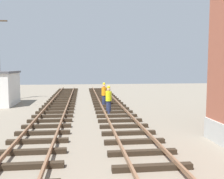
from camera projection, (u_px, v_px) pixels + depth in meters
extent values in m
cube|color=#2D2319|center=(152.00, 167.00, 7.74)|extent=(2.50, 0.24, 0.18)
cube|color=#2D2319|center=(142.00, 153.00, 9.07)|extent=(2.50, 0.24, 0.18)
cube|color=#2D2319|center=(135.00, 142.00, 10.39)|extent=(2.50, 0.24, 0.18)
cube|color=#2D2319|center=(129.00, 133.00, 11.72)|extent=(2.50, 0.24, 0.18)
cube|color=#2D2319|center=(124.00, 126.00, 13.04)|extent=(2.50, 0.24, 0.18)
cube|color=#2D2319|center=(120.00, 121.00, 14.36)|extent=(2.50, 0.24, 0.18)
cube|color=#2D2319|center=(117.00, 116.00, 15.69)|extent=(2.50, 0.24, 0.18)
cube|color=#2D2319|center=(114.00, 112.00, 17.01)|extent=(2.50, 0.24, 0.18)
cube|color=#2D2319|center=(112.00, 109.00, 18.34)|extent=(2.50, 0.24, 0.18)
cube|color=#2D2319|center=(110.00, 106.00, 19.66)|extent=(2.50, 0.24, 0.18)
cube|color=#2D2319|center=(108.00, 103.00, 20.99)|extent=(2.50, 0.24, 0.18)
cube|color=#2D2319|center=(107.00, 101.00, 22.31)|extent=(2.50, 0.24, 0.18)
cube|color=#2D2319|center=(105.00, 99.00, 23.64)|extent=(2.50, 0.24, 0.18)
cube|color=#2D2319|center=(104.00, 97.00, 24.96)|extent=(2.50, 0.24, 0.18)
cube|color=#2D2319|center=(103.00, 96.00, 26.29)|extent=(2.50, 0.24, 0.18)
cube|color=#2D2319|center=(102.00, 94.00, 27.61)|extent=(2.50, 0.24, 0.18)
cube|color=#2D2319|center=(101.00, 93.00, 28.94)|extent=(2.50, 0.24, 0.18)
cube|color=#2D2319|center=(100.00, 92.00, 30.26)|extent=(2.50, 0.24, 0.18)
cube|color=#2D2319|center=(99.00, 91.00, 31.59)|extent=(2.50, 0.24, 0.18)
cube|color=#2D2319|center=(99.00, 90.00, 32.91)|extent=(2.50, 0.24, 0.18)
cube|color=#2D2319|center=(98.00, 89.00, 34.24)|extent=(2.50, 0.24, 0.18)
cube|color=#2D2319|center=(23.00, 166.00, 7.85)|extent=(2.50, 0.24, 0.18)
cube|color=#2D2319|center=(32.00, 152.00, 9.15)|extent=(2.50, 0.24, 0.18)
cube|color=#2D2319|center=(38.00, 141.00, 10.45)|extent=(2.50, 0.24, 0.18)
cube|color=#2D2319|center=(43.00, 133.00, 11.74)|extent=(2.50, 0.24, 0.18)
cube|color=#2D2319|center=(47.00, 126.00, 13.04)|extent=(2.50, 0.24, 0.18)
cube|color=#2D2319|center=(50.00, 121.00, 14.34)|extent=(2.50, 0.24, 0.18)
cube|color=#2D2319|center=(53.00, 116.00, 15.63)|extent=(2.50, 0.24, 0.18)
cube|color=#2D2319|center=(55.00, 112.00, 16.93)|extent=(2.50, 0.24, 0.18)
cube|color=#2D2319|center=(57.00, 109.00, 18.23)|extent=(2.50, 0.24, 0.18)
cube|color=#2D2319|center=(58.00, 106.00, 19.53)|extent=(2.50, 0.24, 0.18)
cube|color=#2D2319|center=(60.00, 104.00, 20.82)|extent=(2.50, 0.24, 0.18)
cube|color=#2D2319|center=(61.00, 101.00, 22.12)|extent=(2.50, 0.24, 0.18)
cube|color=#2D2319|center=(62.00, 99.00, 23.42)|extent=(2.50, 0.24, 0.18)
cube|color=#2D2319|center=(63.00, 98.00, 24.71)|extent=(2.50, 0.24, 0.18)
cube|color=#2D2319|center=(64.00, 96.00, 26.01)|extent=(2.50, 0.24, 0.18)
cube|color=#2D2319|center=(65.00, 95.00, 27.31)|extent=(2.50, 0.24, 0.18)
cube|color=#2D2319|center=(66.00, 93.00, 28.61)|extent=(2.50, 0.24, 0.18)
cube|color=#2D2319|center=(67.00, 92.00, 29.90)|extent=(2.50, 0.24, 0.18)
cube|color=#2D2319|center=(67.00, 91.00, 31.20)|extent=(2.50, 0.24, 0.18)
cube|color=#2D2319|center=(68.00, 90.00, 32.50)|extent=(2.50, 0.24, 0.18)
cube|color=#2D2319|center=(69.00, 89.00, 33.79)|extent=(2.50, 0.24, 0.18)
cylinder|color=#262D4C|center=(109.00, 107.00, 16.96)|extent=(0.32, 0.32, 0.85)
cylinder|color=yellow|center=(109.00, 96.00, 16.89)|extent=(0.40, 0.40, 0.65)
sphere|color=tan|center=(109.00, 89.00, 16.85)|extent=(0.24, 0.24, 0.24)
sphere|color=yellow|center=(109.00, 87.00, 16.83)|extent=(0.22, 0.22, 0.22)
cylinder|color=#262D4C|center=(104.00, 101.00, 20.14)|extent=(0.32, 0.32, 0.85)
cylinder|color=orange|center=(104.00, 91.00, 20.07)|extent=(0.40, 0.40, 0.65)
sphere|color=tan|center=(104.00, 86.00, 20.03)|extent=(0.24, 0.24, 0.24)
sphere|color=yellow|center=(104.00, 84.00, 20.01)|extent=(0.22, 0.22, 0.22)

